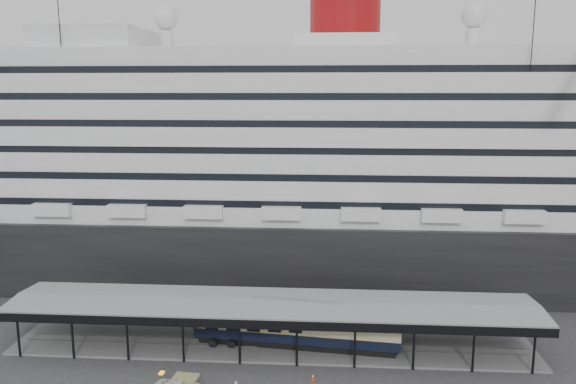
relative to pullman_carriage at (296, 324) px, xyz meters
name	(u,v)px	position (x,y,z in m)	size (l,w,h in m)	color
ground	(267,369)	(-2.59, -5.00, -2.64)	(200.00, 200.00, 0.00)	#313134
cruise_ship	(289,151)	(-2.54, 27.00, 15.71)	(130.00, 30.00, 43.90)	black
platform_canopy	(272,326)	(-2.59, 0.00, -0.27)	(56.00, 9.18, 5.30)	slate
pullman_carriage	(296,324)	(0.00, 0.00, 0.00)	(22.27, 5.23, 21.69)	black
traffic_cone_left	(236,383)	(-5.14, -8.70, -2.22)	(0.50, 0.50, 0.83)	red
traffic_cone_mid	(313,377)	(1.99, -6.83, -2.29)	(0.42, 0.42, 0.69)	#DB3E0C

